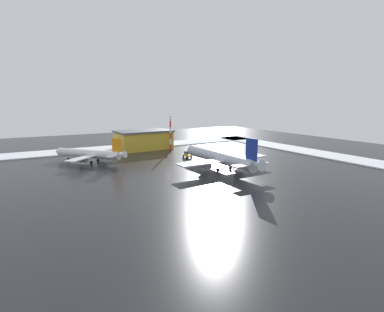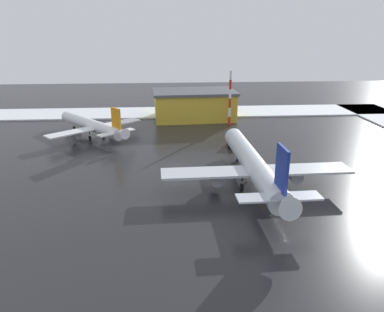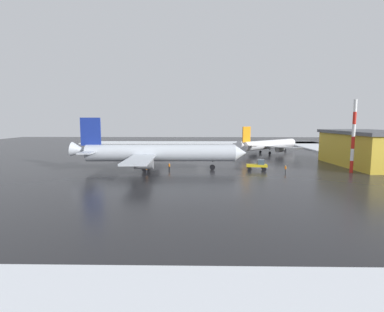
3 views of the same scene
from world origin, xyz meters
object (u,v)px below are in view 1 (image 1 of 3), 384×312
object	(u,v)px
airplane_distant_tail	(90,154)
pushback_tug	(187,155)
cargo_hangar	(144,140)
antenna_mast	(170,133)
ground_crew_mid_apron	(187,153)
ground_crew_beside_wing	(216,165)
ground_crew_near_tug	(234,166)
airplane_foreground_jet	(220,158)

from	to	relation	value
airplane_distant_tail	pushback_tug	xyz separation A→B (m)	(-35.06, 10.62, -1.81)
cargo_hangar	pushback_tug	bearing A→B (deg)	100.94
antenna_mast	cargo_hangar	distance (m)	13.49
airplane_distant_tail	ground_crew_mid_apron	xyz separation A→B (m)	(-38.15, 5.25, -2.12)
airplane_distant_tail	ground_crew_beside_wing	size ratio (longest dim) A/B	15.13
ground_crew_mid_apron	antenna_mast	bearing A→B (deg)	27.63
ground_crew_near_tug	cargo_hangar	bearing A→B (deg)	-156.02
ground_crew_near_tug	ground_crew_mid_apron	bearing A→B (deg)	-165.96
ground_crew_mid_apron	ground_crew_beside_wing	distance (m)	25.66
airplane_distant_tail	pushback_tug	distance (m)	36.68
airplane_distant_tail	antenna_mast	xyz separation A→B (m)	(-37.49, -9.19, 4.79)
airplane_foreground_jet	cargo_hangar	xyz separation A→B (m)	(6.78, -51.77, 0.49)
ground_crew_mid_apron	pushback_tug	bearing A→B (deg)	175.16
ground_crew_mid_apron	ground_crew_near_tug	distance (m)	30.04
ground_crew_beside_wing	airplane_foreground_jet	bearing A→B (deg)	127.54
pushback_tug	airplane_foreground_jet	bearing A→B (deg)	-174.72
ground_crew_beside_wing	ground_crew_near_tug	world-z (taller)	same
airplane_foreground_jet	cargo_hangar	distance (m)	52.21
pushback_tug	airplane_distant_tail	bearing A→B (deg)	79.27
pushback_tug	cargo_hangar	bearing A→B (deg)	20.05
airplane_distant_tail	pushback_tug	size ratio (longest dim) A/B	5.38
airplane_distant_tail	ground_crew_near_tug	distance (m)	52.75
pushback_tug	antenna_mast	bearing A→B (deg)	-0.86
pushback_tug	ground_crew_mid_apron	size ratio (longest dim) A/B	2.81
ground_crew_mid_apron	ground_crew_near_tug	xyz separation A→B (m)	(-1.01, 30.02, 0.00)
airplane_distant_tail	ground_crew_beside_wing	world-z (taller)	airplane_distant_tail
ground_crew_mid_apron	antenna_mast	world-z (taller)	antenna_mast
ground_crew_beside_wing	pushback_tug	bearing A→B (deg)	-42.72
ground_crew_beside_wing	cargo_hangar	xyz separation A→B (m)	(7.26, -48.82, 3.47)
pushback_tug	cargo_hangar	xyz separation A→B (m)	(7.11, -28.70, 3.16)
ground_crew_mid_apron	cargo_hangar	distance (m)	25.70
pushback_tug	cargo_hangar	world-z (taller)	cargo_hangar
airplane_distant_tail	ground_crew_near_tug	world-z (taller)	airplane_distant_tail
ground_crew_near_tug	antenna_mast	distance (m)	45.03
ground_crew_beside_wing	airplane_distant_tail	bearing A→B (deg)	5.74
ground_crew_mid_apron	cargo_hangar	world-z (taller)	cargo_hangar
antenna_mast	pushback_tug	bearing A→B (deg)	83.02
airplane_foreground_jet	ground_crew_near_tug	distance (m)	5.57
ground_crew_beside_wing	ground_crew_near_tug	distance (m)	6.01
ground_crew_beside_wing	cargo_hangar	world-z (taller)	cargo_hangar
pushback_tug	ground_crew_mid_apron	xyz separation A→B (m)	(-3.08, -5.36, -0.31)
airplane_distant_tail	airplane_foreground_jet	bearing A→B (deg)	-174.47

